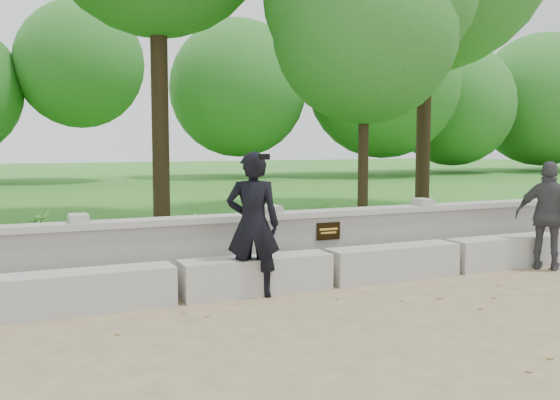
{
  "coord_description": "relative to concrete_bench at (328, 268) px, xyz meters",
  "views": [
    {
      "loc": [
        -3.81,
        -5.09,
        1.85
      ],
      "look_at": [
        -0.67,
        1.93,
        1.14
      ],
      "focal_mm": 40.0,
      "sensor_mm": 36.0,
      "label": 1
    }
  ],
  "objects": [
    {
      "name": "concrete_bench",
      "position": [
        0.0,
        0.0,
        0.0
      ],
      "size": [
        11.9,
        0.45,
        0.45
      ],
      "color": "#B5B2AB",
      "rests_on": "ground"
    },
    {
      "name": "shrub_c",
      "position": [
        5.73,
        2.06,
        0.32
      ],
      "size": [
        0.7,
        0.7,
        0.59
      ],
      "primitive_type": "imported",
      "rotation": [
        0.0,
        0.0,
        3.89
      ],
      "color": "#387427",
      "rests_on": "lawn"
    },
    {
      "name": "tree_near_right",
      "position": [
        2.66,
        3.49,
        4.03
      ],
      "size": [
        3.59,
        3.59,
        5.81
      ],
      "color": "#382619",
      "rests_on": "lawn"
    },
    {
      "name": "ground",
      "position": [
        -0.0,
        -1.9,
        -0.22
      ],
      "size": [
        80.0,
        80.0,
        0.0
      ],
      "primitive_type": "plane",
      "color": "tan",
      "rests_on": "ground"
    },
    {
      "name": "shrub_d",
      "position": [
        -3.39,
        1.89,
        0.37
      ],
      "size": [
        0.46,
        0.49,
        0.68
      ],
      "primitive_type": "imported",
      "rotation": [
        0.0,
        0.0,
        5.11
      ],
      "color": "#387427",
      "rests_on": "lawn"
    },
    {
      "name": "shrub_b",
      "position": [
        1.23,
        2.37,
        0.3
      ],
      "size": [
        0.35,
        0.38,
        0.56
      ],
      "primitive_type": "imported",
      "rotation": [
        0.0,
        0.0,
        2.01
      ],
      "color": "#387427",
      "rests_on": "lawn"
    },
    {
      "name": "man_main",
      "position": [
        -1.09,
        -0.12,
        0.65
      ],
      "size": [
        0.75,
        0.71,
        1.75
      ],
      "color": "black",
      "rests_on": "ground"
    },
    {
      "name": "visitor_right",
      "position": [
        3.41,
        -0.4,
        0.56
      ],
      "size": [
        0.86,
        0.97,
        1.58
      ],
      "color": "#403F44",
      "rests_on": "ground"
    },
    {
      "name": "shrub_a",
      "position": [
        -1.32,
        1.4,
        0.33
      ],
      "size": [
        0.37,
        0.3,
        0.62
      ],
      "primitive_type": "imported",
      "rotation": [
        0.0,
        0.0,
        0.27
      ],
      "color": "#387427",
      "rests_on": "lawn"
    },
    {
      "name": "lawn",
      "position": [
        -0.0,
        12.1,
        -0.1
      ],
      "size": [
        40.0,
        22.0,
        0.25
      ],
      "primitive_type": "cube",
      "color": "#2E7020",
      "rests_on": "ground"
    },
    {
      "name": "parapet_wall",
      "position": [
        0.0,
        0.7,
        0.24
      ],
      "size": [
        12.5,
        0.35,
        0.9
      ],
      "color": "#AAA7A0",
      "rests_on": "ground"
    }
  ]
}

